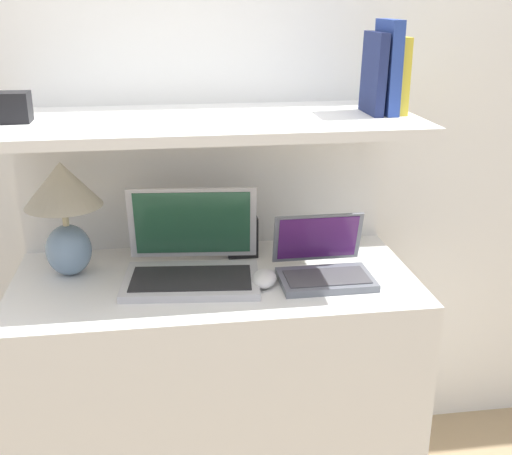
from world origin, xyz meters
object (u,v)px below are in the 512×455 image
at_px(table_lamp, 64,204).
at_px(router_box, 242,235).
at_px(shelf_gadget, 12,107).
at_px(laptop_small, 323,266).
at_px(computer_mouse, 264,279).
at_px(book_yellow, 398,75).
at_px(laptop_large, 192,261).
at_px(book_blue, 387,67).
at_px(book_navy, 374,73).

bearing_deg(table_lamp, router_box, 9.10).
height_order(router_box, shelf_gadget, shelf_gadget).
relative_size(laptop_small, computer_mouse, 2.14).
distance_m(book_yellow, shelf_gadget, 1.04).
relative_size(router_box, book_yellow, 0.60).
bearing_deg(computer_mouse, laptop_large, 157.84).
xyz_separation_m(computer_mouse, book_yellow, (0.39, 0.13, 0.53)).
relative_size(laptop_small, router_box, 2.09).
xyz_separation_m(book_blue, shelf_gadget, (-1.00, 0.00, -0.09)).
bearing_deg(laptop_large, computer_mouse, -22.16).
bearing_deg(laptop_small, router_box, 133.42).
distance_m(computer_mouse, router_box, 0.24).
relative_size(table_lamp, book_blue, 1.32).
distance_m(table_lamp, router_box, 0.54).
xyz_separation_m(laptop_large, shelf_gadget, (-0.45, 0.05, 0.44)).
bearing_deg(book_blue, table_lamp, 178.52).
bearing_deg(laptop_small, computer_mouse, -173.26).
bearing_deg(router_box, book_yellow, -13.75).
distance_m(table_lamp, laptop_large, 0.39).
xyz_separation_m(laptop_large, book_yellow, (0.59, 0.05, 0.50)).
xyz_separation_m(computer_mouse, shelf_gadget, (-0.64, 0.13, 0.47)).
height_order(table_lamp, book_yellow, book_yellow).
height_order(table_lamp, shelf_gadget, shelf_gadget).
bearing_deg(book_navy, router_box, 163.64).
height_order(table_lamp, router_box, table_lamp).
relative_size(book_yellow, book_navy, 0.94).
height_order(laptop_large, laptop_small, laptop_large).
distance_m(laptop_large, computer_mouse, 0.21).
height_order(table_lamp, laptop_large, table_lamp).
relative_size(book_blue, shelf_gadget, 2.75).
xyz_separation_m(laptop_large, book_blue, (0.56, 0.05, 0.52)).
xyz_separation_m(laptop_large, computer_mouse, (0.20, -0.08, -0.03)).
distance_m(router_box, book_yellow, 0.66).
bearing_deg(book_yellow, laptop_small, -153.20).
xyz_separation_m(laptop_small, shelf_gadget, (-0.81, 0.11, 0.45)).
bearing_deg(router_box, laptop_small, -46.58).
height_order(laptop_large, shelf_gadget, shelf_gadget).
bearing_deg(computer_mouse, router_box, 97.97).
bearing_deg(shelf_gadget, book_navy, 0.00).
xyz_separation_m(computer_mouse, book_navy, (0.32, 0.13, 0.54)).
xyz_separation_m(book_yellow, book_blue, (-0.03, 0.00, 0.02)).
bearing_deg(book_navy, laptop_small, -143.42).
distance_m(router_box, shelf_gadget, 0.75).
distance_m(laptop_small, computer_mouse, 0.17).
relative_size(laptop_small, shelf_gadget, 2.85).
height_order(laptop_small, book_blue, book_blue).
xyz_separation_m(router_box, book_blue, (0.40, -0.10, 0.51)).
xyz_separation_m(router_box, shelf_gadget, (-0.61, -0.10, 0.42)).
relative_size(router_box, shelf_gadget, 1.36).
relative_size(laptop_small, book_yellow, 1.26).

